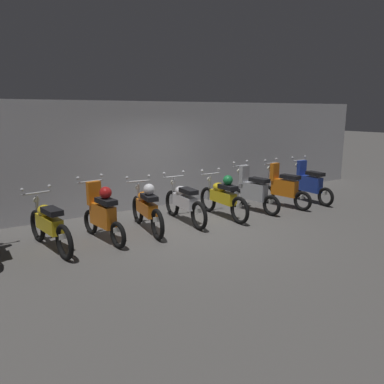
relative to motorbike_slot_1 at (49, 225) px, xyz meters
The scene contains 10 objects.
ground_plane 3.13m from the motorbike_slot_1, ahead, with size 80.00×80.00×0.00m, color #565451.
back_wall 3.81m from the motorbike_slot_1, 33.75° to the left, with size 16.18×0.30×2.83m, color #ADADB2.
motorbike_slot_1 is the anchor object (origin of this frame).
motorbike_slot_2 1.03m from the motorbike_slot_1, ahead, with size 0.58×1.67×1.29m.
motorbike_slot_3 2.05m from the motorbike_slot_1, ahead, with size 0.59×1.95×1.15m.
motorbike_slot_4 3.08m from the motorbike_slot_1, ahead, with size 0.59×1.95×1.15m.
motorbike_slot_5 4.09m from the motorbike_slot_1, ahead, with size 0.59×1.95×1.15m.
motorbike_slot_6 5.11m from the motorbike_slot_1, ahead, with size 0.58×1.67×1.29m.
motorbike_slot_7 6.13m from the motorbike_slot_1, ahead, with size 0.58×1.67×1.29m.
motorbike_slot_8 7.16m from the motorbike_slot_1, ahead, with size 0.59×1.68×1.29m.
Camera 1 is at (-4.35, -6.81, 2.58)m, focal length 34.96 mm.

